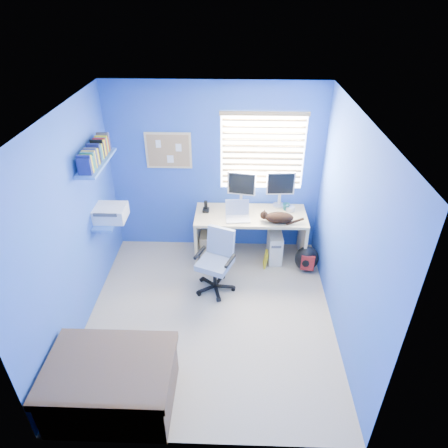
{
  "coord_description": "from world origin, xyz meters",
  "views": [
    {
      "loc": [
        0.29,
        -3.6,
        3.61
      ],
      "look_at": [
        0.15,
        0.65,
        0.95
      ],
      "focal_mm": 32.0,
      "sensor_mm": 36.0,
      "label": 1
    }
  ],
  "objects_px": {
    "desk": "(250,236)",
    "laptop": "(238,212)",
    "tower_pc": "(275,246)",
    "office_chair": "(216,268)",
    "cat": "(279,218)"
  },
  "relations": [
    {
      "from": "cat",
      "to": "office_chair",
      "type": "relative_size",
      "value": 0.46
    },
    {
      "from": "desk",
      "to": "tower_pc",
      "type": "xyz_separation_m",
      "value": [
        0.37,
        -0.02,
        -0.14
      ]
    },
    {
      "from": "desk",
      "to": "laptop",
      "type": "relative_size",
      "value": 4.76
    },
    {
      "from": "desk",
      "to": "laptop",
      "type": "distance_m",
      "value": 0.53
    },
    {
      "from": "office_chair",
      "to": "cat",
      "type": "bearing_deg",
      "value": 31.74
    },
    {
      "from": "laptop",
      "to": "tower_pc",
      "type": "xyz_separation_m",
      "value": [
        0.55,
        0.11,
        -0.62
      ]
    },
    {
      "from": "cat",
      "to": "tower_pc",
      "type": "xyz_separation_m",
      "value": [
        -0.01,
        0.17,
        -0.59
      ]
    },
    {
      "from": "desk",
      "to": "tower_pc",
      "type": "height_order",
      "value": "desk"
    },
    {
      "from": "laptop",
      "to": "tower_pc",
      "type": "relative_size",
      "value": 0.73
    },
    {
      "from": "laptop",
      "to": "cat",
      "type": "xyz_separation_m",
      "value": [
        0.56,
        -0.06,
        -0.04
      ]
    },
    {
      "from": "desk",
      "to": "laptop",
      "type": "height_order",
      "value": "laptop"
    },
    {
      "from": "tower_pc",
      "to": "office_chair",
      "type": "height_order",
      "value": "office_chair"
    },
    {
      "from": "desk",
      "to": "office_chair",
      "type": "bearing_deg",
      "value": -122.91
    },
    {
      "from": "cat",
      "to": "laptop",
      "type": "bearing_deg",
      "value": -176.04
    },
    {
      "from": "cat",
      "to": "tower_pc",
      "type": "distance_m",
      "value": 0.61
    }
  ]
}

